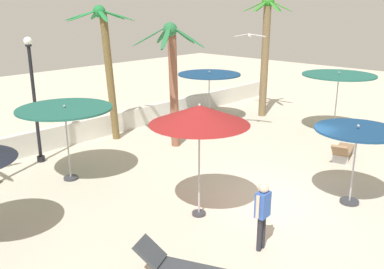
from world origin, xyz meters
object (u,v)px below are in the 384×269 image
(patio_umbrella_5, at_px, (199,115))
(patio_umbrella_4, at_px, (209,77))
(lounge_chair_1, at_px, (179,267))
(lamp_post_1, at_px, (34,98))
(patio_umbrella_0, at_px, (65,111))
(palm_tree_2, at_px, (107,59))
(patio_umbrella_3, at_px, (339,77))
(seagull_1, at_px, (250,35))
(patio_umbrella_2, at_px, (357,136))
(palm_tree_0, at_px, (266,45))
(guest_0, at_px, (262,210))
(lounge_chair_0, at_px, (343,150))
(palm_tree_1, at_px, (173,72))

(patio_umbrella_5, bearing_deg, patio_umbrella_4, 39.36)
(patio_umbrella_4, height_order, lounge_chair_1, patio_umbrella_4)
(lamp_post_1, relative_size, lounge_chair_1, 2.29)
(patio_umbrella_0, bearing_deg, palm_tree_2, 35.54)
(patio_umbrella_3, height_order, seagull_1, seagull_1)
(patio_umbrella_3, bearing_deg, palm_tree_2, 138.40)
(patio_umbrella_2, distance_m, patio_umbrella_4, 9.83)
(palm_tree_0, bearing_deg, patio_umbrella_5, -154.55)
(palm_tree_0, bearing_deg, patio_umbrella_3, -97.57)
(patio_umbrella_4, bearing_deg, guest_0, -133.04)
(guest_0, xyz_separation_m, seagull_1, (6.85, 5.42, 3.29))
(lounge_chair_0, distance_m, seagull_1, 5.78)
(patio_umbrella_2, bearing_deg, patio_umbrella_5, 142.47)
(palm_tree_0, bearing_deg, patio_umbrella_0, -179.23)
(patio_umbrella_0, xyz_separation_m, palm_tree_1, (4.69, -0.05, 0.72))
(palm_tree_2, distance_m, guest_0, 10.09)
(patio_umbrella_3, xyz_separation_m, lamp_post_1, (-10.62, 6.24, -0.15))
(patio_umbrella_4, bearing_deg, patio_umbrella_3, -68.89)
(patio_umbrella_3, distance_m, palm_tree_2, 9.79)
(patio_umbrella_5, xyz_separation_m, lounge_chair_0, (6.73, -1.01, -2.42))
(palm_tree_0, bearing_deg, palm_tree_2, 163.43)
(patio_umbrella_0, relative_size, patio_umbrella_4, 0.99)
(patio_umbrella_4, relative_size, seagull_1, 2.44)
(patio_umbrella_2, height_order, lounge_chair_0, patio_umbrella_2)
(patio_umbrella_0, bearing_deg, patio_umbrella_3, -20.31)
(patio_umbrella_5, relative_size, seagull_1, 2.53)
(patio_umbrella_5, distance_m, palm_tree_2, 7.65)
(patio_umbrella_0, height_order, patio_umbrella_4, patio_umbrella_0)
(lamp_post_1, bearing_deg, patio_umbrella_3, -30.45)
(patio_umbrella_2, relative_size, patio_umbrella_3, 0.77)
(patio_umbrella_2, bearing_deg, palm_tree_0, 48.28)
(patio_umbrella_0, relative_size, patio_umbrella_2, 1.26)
(palm_tree_0, height_order, seagull_1, palm_tree_0)
(lamp_post_1, height_order, lounge_chair_0, lamp_post_1)
(palm_tree_1, xyz_separation_m, guest_0, (-3.91, -6.88, -2.00))
(patio_umbrella_5, bearing_deg, patio_umbrella_2, -37.53)
(palm_tree_1, height_order, lamp_post_1, palm_tree_1)
(seagull_1, bearing_deg, lounge_chair_1, -151.43)
(patio_umbrella_3, relative_size, lamp_post_1, 0.69)
(patio_umbrella_4, xyz_separation_m, guest_0, (-7.87, -8.43, -1.17))
(patio_umbrella_0, height_order, lamp_post_1, lamp_post_1)
(patio_umbrella_2, xyz_separation_m, lounge_chair_1, (-5.99, 0.98, -1.65))
(seagull_1, bearing_deg, guest_0, -141.66)
(palm_tree_1, bearing_deg, patio_umbrella_4, 21.38)
(palm_tree_2, distance_m, seagull_1, 5.83)
(patio_umbrella_5, height_order, lamp_post_1, lamp_post_1)
(patio_umbrella_5, relative_size, guest_0, 1.86)
(patio_umbrella_0, distance_m, lamp_post_1, 2.26)
(patio_umbrella_2, bearing_deg, lamp_post_1, 114.42)
(patio_umbrella_5, bearing_deg, seagull_1, 26.09)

